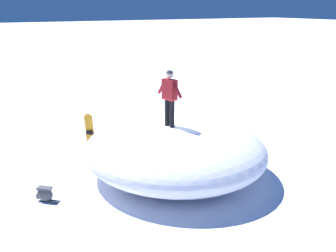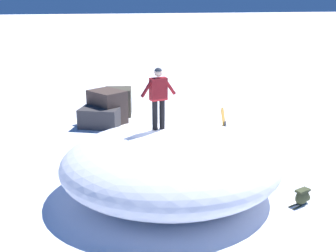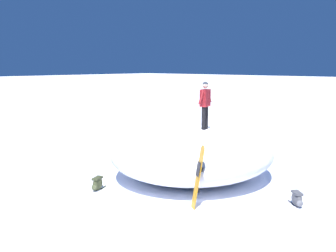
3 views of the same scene
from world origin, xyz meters
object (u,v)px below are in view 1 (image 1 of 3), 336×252
Objects in this scene: snowboard_primary_upright at (90,138)px; backpack_near at (164,135)px; snowboarder_standing at (170,94)px; backpack_far at (45,194)px.

snowboard_primary_upright is 2.54× the size of backpack_near.
snowboarder_standing is 4.41m from backpack_near.
snowboarder_standing is at bearing 153.38° from backpack_near.
backpack_far is (0.51, 3.50, -2.42)m from snowboarder_standing.
snowboarder_standing is 4.29m from backpack_far.
snowboarder_standing is 2.67× the size of backpack_far.
snowboard_primary_upright reaches higher than backpack_near.
snowboard_primary_upright is 2.90× the size of backpack_far.
backpack_near is at bearing -74.40° from snowboard_primary_upright.
backpack_near is (0.90, -3.21, -0.68)m from snowboard_primary_upright.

